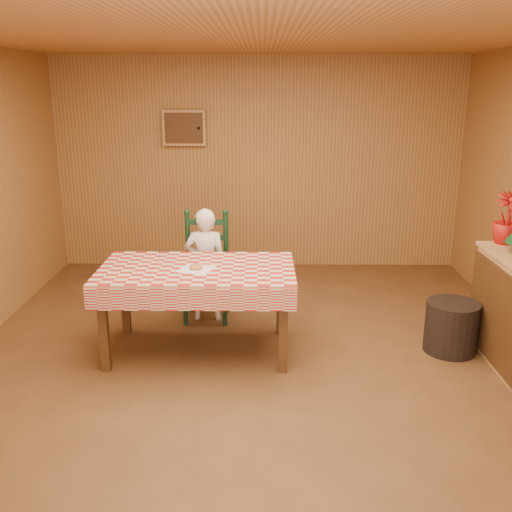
{
  "coord_description": "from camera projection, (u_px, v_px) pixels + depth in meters",
  "views": [
    {
      "loc": [
        0.05,
        -4.1,
        2.24
      ],
      "look_at": [
        0.0,
        0.2,
        0.95
      ],
      "focal_mm": 40.0,
      "sensor_mm": 36.0,
      "label": 1
    }
  ],
  "objects": [
    {
      "name": "cabin_walls",
      "position": [
        256.0,
        139.0,
        4.56
      ],
      "size": [
        5.1,
        6.05,
        2.65
      ],
      "color": "#A6733C",
      "rests_on": "ground"
    },
    {
      "name": "storage_bin",
      "position": [
        451.0,
        327.0,
        4.96
      ],
      "size": [
        0.57,
        0.57,
        0.45
      ],
      "primitive_type": "cylinder",
      "rotation": [
        0.0,
        0.0,
        -0.33
      ],
      "color": "black",
      "rests_on": "ground"
    },
    {
      "name": "seated_child",
      "position": [
        206.0,
        265.0,
        5.56
      ],
      "size": [
        0.41,
        0.27,
        1.12
      ],
      "primitive_type": "imported",
      "rotation": [
        0.0,
        0.0,
        3.14
      ],
      "color": "white",
      "rests_on": "ground"
    },
    {
      "name": "napkin",
      "position": [
        196.0,
        269.0,
        4.75
      ],
      "size": [
        0.33,
        0.33,
        0.0
      ],
      "primitive_type": "cube",
      "rotation": [
        0.0,
        0.0,
        -0.36
      ],
      "color": "white",
      "rests_on": "dining_table"
    },
    {
      "name": "ground",
      "position": [
        256.0,
        376.0,
        4.57
      ],
      "size": [
        6.0,
        6.0,
        0.0
      ],
      "primitive_type": "plane",
      "color": "brown",
      "rests_on": "ground"
    },
    {
      "name": "dining_table",
      "position": [
        197.0,
        277.0,
        4.82
      ],
      "size": [
        1.66,
        0.96,
        0.77
      ],
      "color": "#4F2F15",
      "rests_on": "ground"
    },
    {
      "name": "flower_arrangement",
      "position": [
        507.0,
        218.0,
        4.88
      ],
      "size": [
        0.3,
        0.3,
        0.44
      ],
      "primitive_type": "imported",
      "rotation": [
        0.0,
        0.0,
        0.26
      ],
      "color": "#AC140F",
      "rests_on": "shelf_unit"
    },
    {
      "name": "ladder_chair",
      "position": [
        206.0,
        269.0,
        5.63
      ],
      "size": [
        0.44,
        0.4,
        1.08
      ],
      "color": "black",
      "rests_on": "ground"
    },
    {
      "name": "donut",
      "position": [
        196.0,
        267.0,
        4.75
      ],
      "size": [
        0.12,
        0.12,
        0.04
      ],
      "primitive_type": "torus",
      "rotation": [
        0.0,
        0.0,
        -0.07
      ],
      "color": "#D0874A",
      "rests_on": "napkin"
    }
  ]
}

